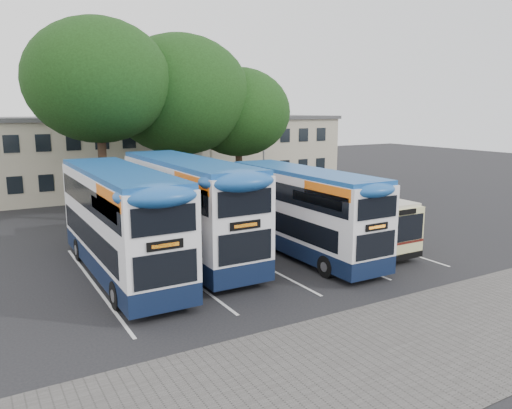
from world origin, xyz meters
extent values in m
plane|color=black|center=(0.00, 0.00, 0.00)|extent=(120.00, 120.00, 0.00)
cube|color=#595654|center=(-2.00, -5.00, 0.01)|extent=(40.00, 6.00, 0.01)
cube|color=silver|center=(-10.75, 5.00, 0.01)|extent=(0.12, 11.00, 0.01)
cube|color=silver|center=(-7.25, 5.00, 0.01)|extent=(0.12, 11.00, 0.01)
cube|color=silver|center=(-3.75, 5.00, 0.01)|extent=(0.12, 11.00, 0.01)
cube|color=silver|center=(-0.25, 5.00, 0.01)|extent=(0.12, 11.00, 0.01)
cube|color=silver|center=(3.25, 5.00, 0.01)|extent=(0.12, 11.00, 0.01)
cube|color=#B2A98F|center=(0.00, 27.00, 3.00)|extent=(32.00, 8.00, 6.00)
cube|color=#4C4C4F|center=(0.00, 27.00, 6.05)|extent=(32.40, 8.40, 0.30)
cube|color=black|center=(0.00, 22.98, 1.70)|extent=(30.00, 0.06, 1.20)
cube|color=black|center=(0.00, 22.98, 4.50)|extent=(30.00, 0.06, 1.20)
cylinder|color=gray|center=(6.00, 20.00, 4.50)|extent=(0.14, 0.14, 9.00)
cube|color=gray|center=(6.00, 20.00, 9.00)|extent=(0.12, 0.80, 0.12)
cube|color=gray|center=(6.00, 19.60, 8.95)|extent=(0.25, 0.50, 0.12)
cylinder|color=black|center=(-7.60, 16.10, 3.10)|extent=(0.50, 0.50, 6.20)
ellipsoid|color=black|center=(-7.60, 16.10, 8.43)|extent=(8.50, 8.50, 7.22)
cylinder|color=black|center=(-1.91, 17.74, 2.84)|extent=(0.50, 0.50, 5.68)
ellipsoid|color=black|center=(-1.91, 17.74, 7.73)|extent=(9.40, 9.40, 7.99)
cylinder|color=black|center=(2.48, 17.64, 2.42)|extent=(0.50, 0.50, 4.84)
ellipsoid|color=black|center=(2.48, 17.64, 6.59)|extent=(7.40, 7.40, 6.29)
cube|color=#0F1A37|center=(-9.45, 5.55, 0.71)|extent=(2.52, 10.59, 0.81)
cube|color=white|center=(-9.45, 5.55, 2.67)|extent=(2.52, 10.59, 3.13)
cube|color=#194F99|center=(-9.45, 5.55, 4.29)|extent=(2.47, 10.38, 0.30)
cube|color=black|center=(-9.45, 5.85, 1.82)|extent=(2.56, 9.38, 1.01)
cube|color=black|center=(-9.45, 5.55, 3.38)|extent=(2.56, 9.99, 0.91)
cube|color=orange|center=(-8.18, 2.06, 3.93)|extent=(0.02, 3.23, 0.55)
cube|color=black|center=(-9.45, 0.22, 2.57)|extent=(1.21, 0.06, 0.30)
cylinder|color=black|center=(-10.59, 8.62, 0.50)|extent=(0.30, 1.01, 1.01)
cylinder|color=black|center=(-8.31, 8.62, 0.50)|extent=(0.30, 1.01, 1.01)
cylinder|color=black|center=(-10.59, 2.06, 0.50)|extent=(0.30, 1.01, 1.01)
cylinder|color=black|center=(-8.31, 2.06, 0.50)|extent=(0.30, 1.01, 1.01)
cube|color=#0F1A37|center=(-6.09, 6.57, 0.73)|extent=(2.60, 10.91, 0.83)
cube|color=white|center=(-6.09, 6.57, 2.75)|extent=(2.60, 10.91, 3.22)
cube|color=#194F99|center=(-6.09, 6.57, 4.42)|extent=(2.55, 10.69, 0.31)
cube|color=black|center=(-6.09, 6.88, 1.87)|extent=(2.64, 9.66, 1.04)
cube|color=black|center=(-6.09, 6.57, 3.48)|extent=(2.64, 10.29, 0.94)
cube|color=orange|center=(-4.78, 2.98, 4.05)|extent=(0.02, 3.33, 0.57)
cube|color=black|center=(-6.09, 1.08, 2.65)|extent=(1.25, 0.06, 0.31)
cylinder|color=black|center=(-7.26, 9.74, 0.52)|extent=(0.31, 1.04, 1.04)
cylinder|color=black|center=(-4.91, 9.74, 0.52)|extent=(0.31, 1.04, 1.04)
cylinder|color=black|center=(-7.26, 2.98, 0.52)|extent=(0.31, 1.04, 1.04)
cylinder|color=black|center=(-4.91, 2.98, 0.52)|extent=(0.31, 1.04, 1.04)
cube|color=#B41E0C|center=(-4.77, 7.87, 3.48)|extent=(0.02, 4.16, 0.88)
cube|color=#0F1A37|center=(-1.25, 4.30, 0.65)|extent=(2.31, 9.69, 0.74)
cube|color=white|center=(-1.25, 4.30, 2.45)|extent=(2.31, 9.69, 2.86)
cube|color=#194F99|center=(-1.25, 4.30, 3.92)|extent=(2.26, 9.50, 0.28)
cube|color=black|center=(-1.25, 4.57, 1.66)|extent=(2.35, 8.58, 0.92)
cube|color=black|center=(-1.25, 4.30, 3.09)|extent=(2.35, 9.14, 0.83)
cube|color=orange|center=(-0.08, 1.11, 3.60)|extent=(0.02, 2.95, 0.51)
cube|color=black|center=(-1.25, -0.58, 2.35)|extent=(1.11, 0.06, 0.28)
cylinder|color=black|center=(-2.29, 7.11, 0.46)|extent=(0.28, 0.92, 0.92)
cylinder|color=black|center=(-0.20, 7.11, 0.46)|extent=(0.28, 0.92, 0.92)
cylinder|color=black|center=(-2.29, 1.11, 0.46)|extent=(0.28, 0.92, 0.92)
cylinder|color=black|center=(-0.20, 1.11, 0.46)|extent=(0.28, 0.92, 0.92)
cube|color=beige|center=(1.68, 5.10, 1.40)|extent=(2.22, 8.90, 2.27)
cube|color=beige|center=(1.68, 5.10, 2.58)|extent=(2.14, 8.54, 0.18)
cube|color=black|center=(1.68, 5.55, 1.78)|extent=(2.26, 7.12, 0.80)
cube|color=#591711|center=(1.68, 5.10, 1.02)|extent=(2.25, 8.92, 0.11)
cube|color=black|center=(1.68, 0.64, 1.69)|extent=(1.96, 0.06, 1.16)
cylinder|color=black|center=(0.68, 2.08, 0.44)|extent=(0.27, 0.89, 0.89)
cylinder|color=black|center=(2.69, 2.08, 0.44)|extent=(0.27, 0.89, 0.89)
cylinder|color=black|center=(0.68, 7.77, 0.44)|extent=(0.27, 0.89, 0.89)
cylinder|color=black|center=(2.69, 7.77, 0.44)|extent=(0.27, 0.89, 0.89)
camera|label=1|loc=(-14.57, -14.37, 6.78)|focal=35.00mm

